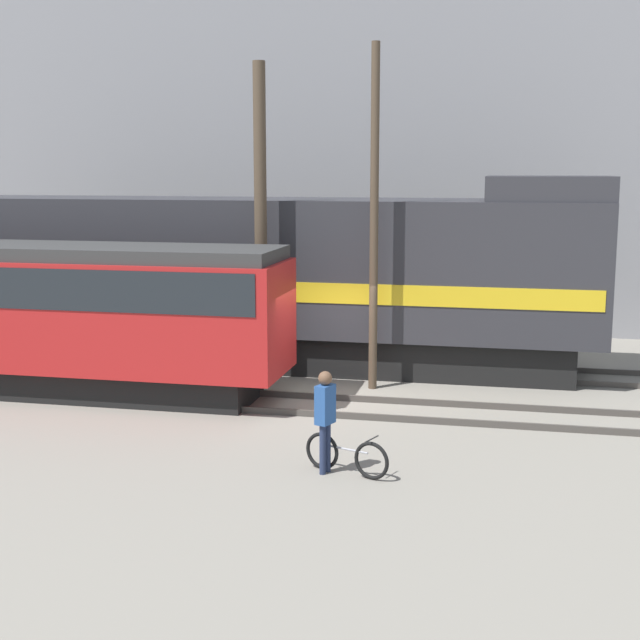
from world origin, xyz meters
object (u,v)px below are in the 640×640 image
object	(u,v)px
streetcar	(29,308)
bicycle	(346,455)
utility_pole_center	(374,220)
freight_locomotive	(262,278)
utility_pole_left	(261,226)
person	(325,411)

from	to	relation	value
streetcar	bicycle	size ratio (longest dim) A/B	7.78
utility_pole_center	freight_locomotive	bearing A→B (deg)	148.59
utility_pole_left	streetcar	bearing A→B (deg)	-158.17
person	utility_pole_left	distance (m)	7.33
streetcar	utility_pole_center	bearing A→B (deg)	14.55
streetcar	freight_locomotive	bearing A→B (deg)	42.08
bicycle	freight_locomotive	bearing A→B (deg)	115.18
bicycle	person	bearing A→B (deg)	-178.24
utility_pole_left	utility_pole_center	world-z (taller)	utility_pole_center
streetcar	utility_pole_center	world-z (taller)	utility_pole_center
freight_locomotive	person	size ratio (longest dim) A/B	9.92
freight_locomotive	bicycle	distance (m)	9.25
person	utility_pole_left	bearing A→B (deg)	115.20
freight_locomotive	utility_pole_center	xyz separation A→B (m)	(3.32, -2.03, 1.68)
person	streetcar	bearing A→B (deg)	152.64
bicycle	utility_pole_center	bearing A→B (deg)	94.81
person	utility_pole_center	distance (m)	6.81
freight_locomotive	bicycle	world-z (taller)	freight_locomotive
bicycle	utility_pole_center	size ratio (longest dim) A/B	0.20
bicycle	person	distance (m)	0.86
utility_pole_left	utility_pole_center	size ratio (longest dim) A/B	0.96
bicycle	utility_pole_left	world-z (taller)	utility_pole_left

